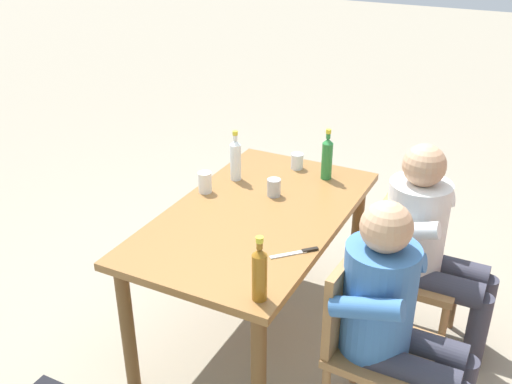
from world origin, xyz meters
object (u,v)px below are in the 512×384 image
object	(u,v)px
chair_far_right	(367,336)
person_in_plaid_shirt	(395,314)
person_in_white_shirt	(429,240)
bottle_green	(327,158)
table_knife	(298,252)
cup_glass	(297,161)
bottle_clear	(236,159)
dining_table	(256,229)
cup_steel	(274,188)
chair_far_left	(405,261)
cup_white	(205,182)
bottle_amber	(259,273)

from	to	relation	value
chair_far_right	person_in_plaid_shirt	world-z (taller)	person_in_plaid_shirt
person_in_white_shirt	bottle_green	size ratio (longest dim) A/B	3.83
chair_far_right	person_in_white_shirt	distance (m)	0.71
person_in_white_shirt	table_knife	bearing A→B (deg)	-38.89
person_in_white_shirt	cup_glass	distance (m)	0.94
person_in_white_shirt	cup_glass	bearing A→B (deg)	-107.07
person_in_plaid_shirt	table_knife	bearing A→B (deg)	-99.03
person_in_white_shirt	bottle_clear	world-z (taller)	person_in_white_shirt
dining_table	cup_steel	distance (m)	0.27
person_in_white_shirt	bottle_clear	bearing A→B (deg)	-88.32
bottle_green	cup_steel	distance (m)	0.40
person_in_plaid_shirt	person_in_white_shirt	bearing A→B (deg)	180.00
table_knife	person_in_white_shirt	bearing A→B (deg)	141.11
chair_far_left	cup_white	size ratio (longest dim) A/B	7.26
bottle_green	cup_steel	xyz separation A→B (m)	(0.34, -0.18, -0.08)
bottle_clear	table_knife	distance (m)	0.88
bottle_green	cup_glass	distance (m)	0.23
chair_far_right	dining_table	bearing A→B (deg)	-114.70
chair_far_right	table_knife	xyz separation A→B (m)	(-0.07, -0.38, 0.29)
bottle_clear	cup_white	size ratio (longest dim) A/B	2.53
person_in_white_shirt	person_in_plaid_shirt	bearing A→B (deg)	0.00
cup_steel	bottle_amber	bearing A→B (deg)	21.62
bottle_amber	cup_steel	xyz separation A→B (m)	(-0.88, -0.35, -0.08)
person_in_plaid_shirt	bottle_clear	xyz separation A→B (m)	(-0.66, -1.14, 0.25)
dining_table	bottle_green	world-z (taller)	bottle_green
chair_far_left	cup_glass	bearing A→B (deg)	-109.32
person_in_white_shirt	bottle_green	xyz separation A→B (m)	(-0.22, -0.67, 0.26)
chair_far_left	chair_far_right	bearing A→B (deg)	0.01
cup_white	cup_glass	bearing A→B (deg)	147.68
dining_table	cup_steel	size ratio (longest dim) A/B	15.42
chair_far_left	person_in_white_shirt	distance (m)	0.20
bottle_green	cup_white	bearing A→B (deg)	-48.67
dining_table	chair_far_right	world-z (taller)	chair_far_right
dining_table	table_knife	world-z (taller)	table_knife
person_in_white_shirt	bottle_clear	xyz separation A→B (m)	(0.03, -1.14, 0.25)
table_knife	chair_far_right	bearing A→B (deg)	79.13
chair_far_right	bottle_clear	xyz separation A→B (m)	(-0.65, -1.03, 0.42)
cup_white	cup_steel	bearing A→B (deg)	110.08
table_knife	cup_steel	bearing A→B (deg)	-143.94
dining_table	chair_far_right	size ratio (longest dim) A/B	1.76
dining_table	chair_far_left	world-z (taller)	chair_far_left
person_in_plaid_shirt	cup_steel	bearing A→B (deg)	-123.69
bottle_green	cup_white	world-z (taller)	bottle_green
person_in_white_shirt	cup_steel	size ratio (longest dim) A/B	11.85
dining_table	cup_glass	distance (m)	0.63
person_in_plaid_shirt	cup_glass	distance (m)	1.31
chair_far_left	cup_glass	world-z (taller)	cup_glass
cup_glass	chair_far_left	bearing A→B (deg)	70.68
bottle_amber	cup_glass	xyz separation A→B (m)	(-1.28, -0.38, -0.08)
bottle_amber	cup_glass	world-z (taller)	bottle_amber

